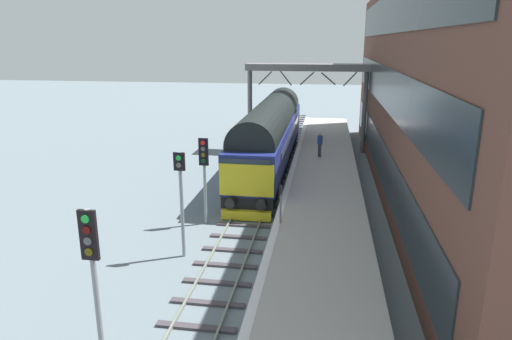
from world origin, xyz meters
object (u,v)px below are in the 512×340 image
(signal_post_far, at_px, (204,169))
(platform_number_sign, at_px, (280,198))
(signal_post_mid, at_px, (181,193))
(diesel_locomotive, at_px, (271,133))
(waiting_passenger, at_px, (320,142))
(signal_post_near, at_px, (93,271))

(signal_post_far, relative_size, platform_number_sign, 2.53)
(signal_post_mid, bearing_deg, diesel_locomotive, 82.27)
(diesel_locomotive, height_order, waiting_passenger, diesel_locomotive)
(signal_post_far, height_order, waiting_passenger, signal_post_far)
(signal_post_near, xyz_separation_m, signal_post_mid, (-0.00, 6.85, -0.29))
(diesel_locomotive, xyz_separation_m, signal_post_near, (-1.83, -20.36, 0.51))
(signal_post_mid, height_order, signal_post_far, signal_post_mid)
(diesel_locomotive, distance_m, signal_post_mid, 13.64)
(signal_post_near, height_order, signal_post_mid, signal_post_near)
(signal_post_mid, height_order, platform_number_sign, signal_post_mid)
(signal_post_mid, distance_m, signal_post_far, 3.44)
(signal_post_mid, distance_m, platform_number_sign, 4.12)
(signal_post_near, bearing_deg, waiting_passenger, 75.84)
(signal_post_near, distance_m, platform_number_sign, 9.34)
(signal_post_far, bearing_deg, signal_post_near, -90.00)
(platform_number_sign, relative_size, waiting_passenger, 1.00)
(diesel_locomotive, relative_size, signal_post_far, 4.57)
(signal_post_mid, xyz_separation_m, waiting_passenger, (5.12, 13.44, -0.72))
(signal_post_near, bearing_deg, diesel_locomotive, 84.85)
(diesel_locomotive, bearing_deg, platform_number_sign, -80.97)
(signal_post_mid, height_order, waiting_passenger, signal_post_mid)
(signal_post_near, distance_m, signal_post_mid, 6.85)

